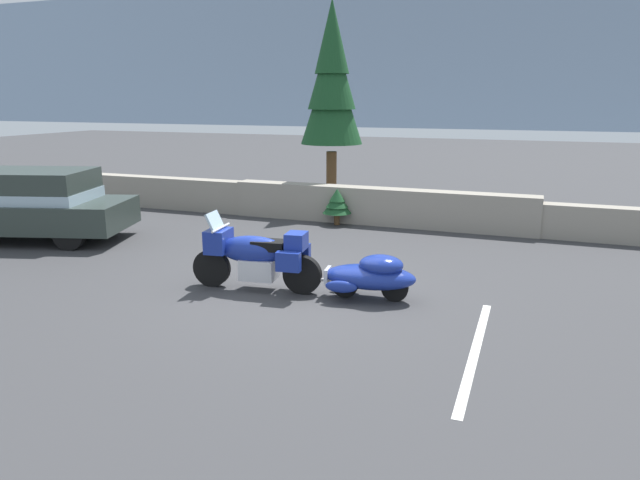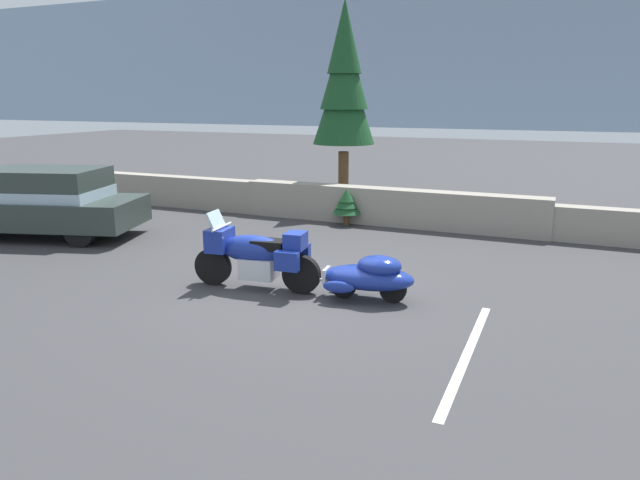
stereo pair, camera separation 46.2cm
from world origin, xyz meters
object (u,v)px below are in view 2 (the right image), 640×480
at_px(touring_motorcycle, 255,254).
at_px(suv_at_left_edge, 41,202).
at_px(car_shaped_trailer, 369,276).
at_px(pine_tree_tall, 344,81).

bearing_deg(touring_motorcycle, suv_at_left_edge, 167.96).
relative_size(car_shaped_trailer, suv_at_left_edge, 0.43).
distance_m(touring_motorcycle, pine_tree_tall, 8.21).
xyz_separation_m(touring_motorcycle, suv_at_left_edge, (-6.60, 1.41, 0.22)).
bearing_deg(suv_at_left_edge, pine_tree_tall, 48.85).
bearing_deg(touring_motorcycle, pine_tree_tall, 99.64).
bearing_deg(car_shaped_trailer, pine_tree_tall, 114.08).
distance_m(touring_motorcycle, suv_at_left_edge, 6.75).
xyz_separation_m(touring_motorcycle, car_shaped_trailer, (1.98, 0.22, -0.21)).
xyz_separation_m(suv_at_left_edge, pine_tree_tall, (5.32, 6.09, 2.86)).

